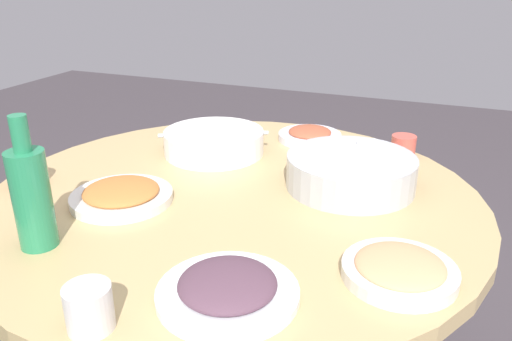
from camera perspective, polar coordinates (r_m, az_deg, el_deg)
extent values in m
cylinder|color=#99999E|center=(1.45, -2.30, -15.95)|extent=(0.12, 0.12, 0.67)
cylinder|color=tan|center=(1.26, -2.54, -3.24)|extent=(1.21, 1.21, 0.04)
cylinder|color=#B2B5BA|center=(1.29, 10.51, -0.13)|extent=(0.32, 0.32, 0.08)
ellipsoid|color=white|center=(1.29, 10.52, 0.04)|extent=(0.26, 0.26, 0.09)
cube|color=white|center=(1.32, 13.91, 2.22)|extent=(0.15, 0.14, 0.01)
cylinder|color=white|center=(1.50, -4.71, 3.18)|extent=(0.29, 0.29, 0.07)
cylinder|color=black|center=(1.51, -4.70, 2.95)|extent=(0.26, 0.26, 0.05)
cylinder|color=silver|center=(1.50, -4.74, 4.06)|extent=(0.16, 0.29, 0.01)
cylinder|color=white|center=(0.89, -3.17, -13.52)|extent=(0.24, 0.24, 0.02)
ellipsoid|color=#553847|center=(0.88, -3.20, -12.50)|extent=(0.17, 0.17, 0.04)
cylinder|color=silver|center=(1.24, -14.74, -2.93)|extent=(0.24, 0.24, 0.02)
ellipsoid|color=#BA6E33|center=(1.24, -14.82, -2.23)|extent=(0.18, 0.18, 0.03)
cylinder|color=silver|center=(0.97, 15.69, -10.85)|extent=(0.21, 0.21, 0.02)
ellipsoid|color=tan|center=(0.96, 15.78, -10.12)|extent=(0.16, 0.16, 0.03)
cylinder|color=silver|center=(1.63, 6.01, 3.78)|extent=(0.20, 0.20, 0.02)
ellipsoid|color=#A34E34|center=(1.62, 6.03, 4.30)|extent=(0.13, 0.13, 0.03)
cylinder|color=#267E52|center=(1.08, -23.69, -3.02)|extent=(0.07, 0.07, 0.20)
cylinder|color=#267E52|center=(1.03, -24.84, 3.76)|extent=(0.03, 0.03, 0.07)
cylinder|color=#CE4B3A|center=(1.40, -24.26, -0.16)|extent=(0.08, 0.08, 0.07)
cylinder|color=silver|center=(0.85, -18.04, -14.38)|extent=(0.07, 0.07, 0.07)
cylinder|color=#C25043|center=(1.53, 16.12, 2.63)|extent=(0.07, 0.07, 0.06)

